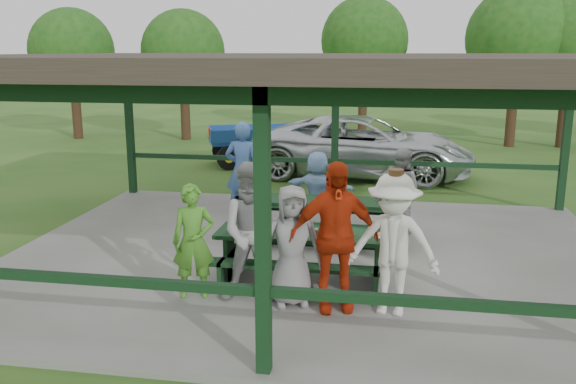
% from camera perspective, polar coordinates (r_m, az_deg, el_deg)
% --- Properties ---
extents(ground, '(90.00, 90.00, 0.00)m').
position_cam_1_polar(ground, '(10.19, 2.22, -6.42)').
color(ground, '#29551A').
rests_on(ground, ground).
extents(concrete_slab, '(10.00, 8.00, 0.10)m').
position_cam_1_polar(concrete_slab, '(10.17, 2.23, -6.15)').
color(concrete_slab, slate).
rests_on(concrete_slab, ground).
extents(pavilion_structure, '(10.60, 8.60, 3.24)m').
position_cam_1_polar(pavilion_structure, '(9.60, 2.39, 11.70)').
color(pavilion_structure, black).
rests_on(pavilion_structure, concrete_slab).
extents(picnic_table_near, '(2.50, 1.39, 0.75)m').
position_cam_1_polar(picnic_table_near, '(8.87, 1.41, -5.51)').
color(picnic_table_near, black).
rests_on(picnic_table_near, concrete_slab).
extents(picnic_table_far, '(2.86, 1.39, 0.75)m').
position_cam_1_polar(picnic_table_far, '(10.76, 3.18, -2.10)').
color(picnic_table_far, black).
rests_on(picnic_table_far, concrete_slab).
extents(table_setting, '(2.34, 0.45, 0.10)m').
position_cam_1_polar(table_setting, '(8.81, 1.67, -3.53)').
color(table_setting, white).
rests_on(table_setting, picnic_table_near).
extents(contestant_green, '(0.65, 0.52, 1.57)m').
position_cam_1_polar(contestant_green, '(8.36, -8.84, -4.58)').
color(contestant_green, '#458926').
rests_on(contestant_green, concrete_slab).
extents(contestant_grey_left, '(1.03, 0.86, 1.90)m').
position_cam_1_polar(contestant_grey_left, '(8.09, -3.14, -3.85)').
color(contestant_grey_left, gray).
rests_on(contestant_grey_left, concrete_slab).
extents(contestant_grey_mid, '(0.91, 0.72, 1.62)m').
position_cam_1_polar(contestant_grey_mid, '(8.01, 0.36, -5.05)').
color(contestant_grey_mid, gray).
rests_on(contestant_grey_mid, concrete_slab).
extents(contestant_red, '(1.24, 0.78, 1.97)m').
position_cam_1_polar(contestant_red, '(7.83, 4.35, -4.18)').
color(contestant_red, '#BA2A0D').
rests_on(contestant_red, concrete_slab).
extents(contestant_white_fedora, '(1.28, 0.87, 1.89)m').
position_cam_1_polar(contestant_white_fedora, '(7.81, 9.81, -4.87)').
color(contestant_white_fedora, silver).
rests_on(contestant_white_fedora, concrete_slab).
extents(spectator_lblue, '(1.44, 0.85, 1.48)m').
position_cam_1_polar(spectator_lblue, '(11.48, 2.79, 0.20)').
color(spectator_lblue, '#93BAE3').
rests_on(spectator_lblue, concrete_slab).
extents(spectator_blue, '(0.73, 0.50, 1.95)m').
position_cam_1_polar(spectator_blue, '(12.18, -4.26, 2.06)').
color(spectator_blue, '#3E62A3').
rests_on(spectator_blue, concrete_slab).
extents(spectator_grey, '(0.93, 0.85, 1.56)m').
position_cam_1_polar(spectator_grey, '(11.51, 10.48, 0.23)').
color(spectator_grey, '#9A999C').
rests_on(spectator_grey, concrete_slab).
extents(pickup_truck, '(6.15, 3.17, 1.66)m').
position_cam_1_polar(pickup_truck, '(16.88, 7.07, 4.26)').
color(pickup_truck, silver).
rests_on(pickup_truck, ground).
extents(farm_trailer, '(3.55, 2.33, 1.25)m').
position_cam_1_polar(farm_trailer, '(18.52, -3.24, 4.47)').
color(farm_trailer, navy).
rests_on(farm_trailer, ground).
extents(tree_far_left, '(3.15, 3.15, 4.93)m').
position_cam_1_polar(tree_far_left, '(23.95, -9.80, 12.78)').
color(tree_far_left, black).
rests_on(tree_far_left, ground).
extents(tree_left, '(3.56, 3.56, 5.57)m').
position_cam_1_polar(tree_left, '(25.88, 7.16, 13.85)').
color(tree_left, black).
rests_on(tree_left, ground).
extents(tree_mid, '(3.59, 3.59, 5.61)m').
position_cam_1_polar(tree_mid, '(23.31, 20.70, 13.28)').
color(tree_mid, black).
rests_on(tree_mid, ground).
extents(tree_right, '(3.40, 3.40, 5.31)m').
position_cam_1_polar(tree_right, '(23.82, 24.93, 12.40)').
color(tree_right, black).
rests_on(tree_right, ground).
extents(tree_edge_left, '(3.20, 3.20, 4.99)m').
position_cam_1_polar(tree_edge_left, '(25.34, -19.57, 12.34)').
color(tree_edge_left, black).
rests_on(tree_edge_left, ground).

